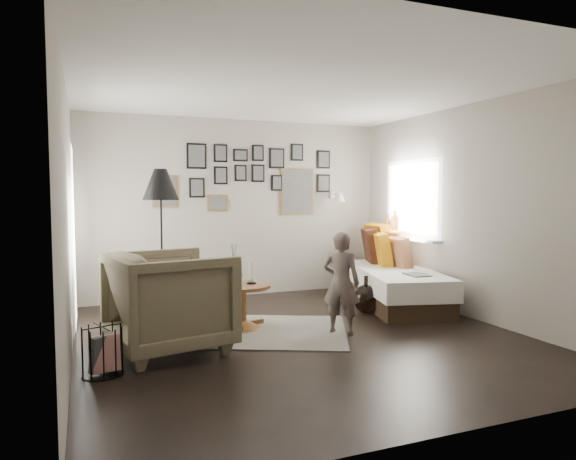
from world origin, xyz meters
name	(u,v)px	position (x,y,z in m)	size (l,w,h in m)	color
ground	(301,336)	(0.00, 0.00, 0.00)	(4.80, 4.80, 0.00)	black
wall_back	(237,208)	(0.00, 2.40, 1.30)	(4.50, 4.50, 0.00)	#9C9488
wall_front	(456,228)	(0.00, -2.40, 1.30)	(4.50, 4.50, 0.00)	#9C9488
wall_left	(67,218)	(-2.25, 0.00, 1.30)	(4.80, 4.80, 0.00)	#9C9488
wall_right	(472,211)	(2.25, 0.00, 1.30)	(4.80, 4.80, 0.00)	#9C9488
ceiling	(302,88)	(0.00, 0.00, 2.60)	(4.80, 4.80, 0.00)	white
door_left	(72,236)	(-2.23, 1.20, 1.05)	(0.00, 2.14, 2.14)	white
window_right	(403,234)	(2.18, 1.34, 0.93)	(0.15, 1.32, 1.30)	white
gallery_wall	(256,178)	(0.29, 2.38, 1.74)	(2.74, 0.03, 1.08)	brown
wall_sconce	(339,197)	(1.55, 2.13, 1.46)	(0.18, 0.36, 0.16)	white
rug	(254,331)	(-0.40, 0.38, 0.01)	(2.01, 1.41, 0.01)	#BAB5A4
pedestal_table	(242,308)	(-0.49, 0.54, 0.23)	(0.64, 0.64, 0.50)	brown
vase	(234,272)	(-0.57, 0.56, 0.64)	(0.18, 0.18, 0.46)	black
candles	(251,274)	(-0.38, 0.54, 0.62)	(0.11, 0.11, 0.24)	black
daybed	(391,279)	(1.81, 1.06, 0.34)	(1.45, 2.32, 1.07)	black
magazine_on_daybed	(417,275)	(1.76, 0.41, 0.50)	(0.24, 0.33, 0.02)	black
armchair	(170,301)	(-1.37, 0.01, 0.48)	(1.04, 1.07, 0.97)	brown
armchair_cushion	(172,300)	(-1.34, 0.06, 0.48)	(0.44, 0.44, 0.11)	silver
floor_lamp	(161,190)	(-1.28, 1.17, 1.55)	(0.42, 0.42, 1.80)	black
magazine_basket	(102,351)	(-2.00, -0.45, 0.20)	(0.42, 0.42, 0.41)	black
demijohn_large	(366,299)	(1.19, 0.69, 0.18)	(0.32, 0.32, 0.47)	black
demijohn_small	(395,300)	(1.54, 0.57, 0.16)	(0.28, 0.28, 0.43)	black
child	(341,283)	(0.45, -0.05, 0.55)	(0.40, 0.26, 1.11)	brown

